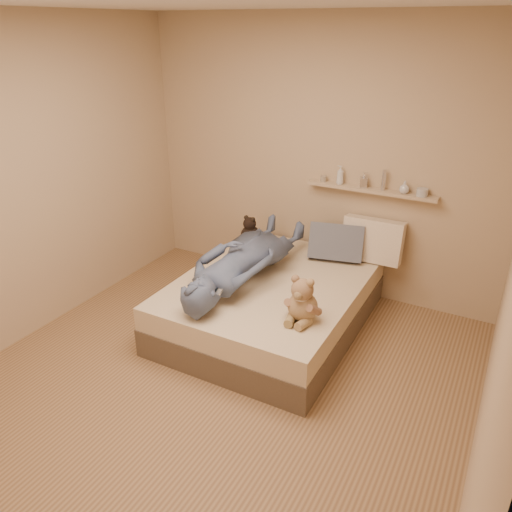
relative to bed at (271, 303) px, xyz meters
The scene contains 10 objects.
room 1.42m from the bed, 90.00° to the right, with size 3.80×3.80×3.80m.
bed is the anchor object (origin of this frame).
game_console 0.73m from the bed, 109.69° to the right, with size 0.17×0.09×0.06m.
teddy_bear 0.78m from the bed, 43.61° to the right, with size 0.31×0.29×0.37m.
dark_plush 0.89m from the bed, 132.04° to the left, with size 0.20×0.20×0.30m.
pillow_cream 1.13m from the bed, 52.52° to the left, with size 0.55×0.16×0.40m, color beige.
pillow_grey 0.86m from the bed, 64.27° to the left, with size 0.50×0.14×0.34m, color slate.
person 0.49m from the bed, 158.44° to the right, with size 0.60×1.65×0.39m, color #4F5A7C.
wall_shelf 1.38m from the bed, 58.82° to the left, with size 1.20×0.12×0.03m, color tan.
shelf_bottles 1.45m from the bed, 56.06° to the left, with size 1.00×0.10×0.19m.
Camera 1 is at (1.72, -2.52, 2.48)m, focal length 35.00 mm.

